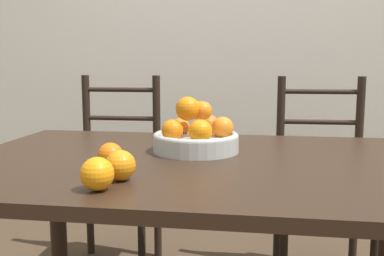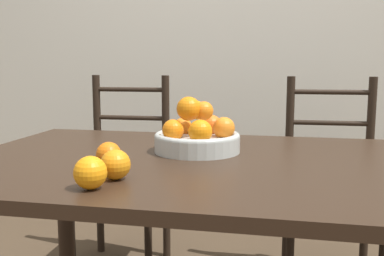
# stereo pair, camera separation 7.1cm
# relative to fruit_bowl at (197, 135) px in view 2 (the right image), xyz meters

# --- Properties ---
(wall_back) EXTENTS (8.00, 0.06, 2.60)m
(wall_back) POSITION_rel_fruit_bowl_xyz_m (0.03, 1.40, 0.49)
(wall_back) COLOR silver
(wall_back) RESTS_ON ground_plane
(dining_table) EXTENTS (1.52, 0.99, 0.75)m
(dining_table) POSITION_rel_fruit_bowl_xyz_m (0.03, -0.12, -0.15)
(dining_table) COLOR black
(dining_table) RESTS_ON ground_plane
(fruit_bowl) EXTENTS (0.29, 0.29, 0.19)m
(fruit_bowl) POSITION_rel_fruit_bowl_xyz_m (0.00, 0.00, 0.00)
(fruit_bowl) COLOR #B2B7B2
(fruit_bowl) RESTS_ON dining_table
(orange_loose_0) EXTENTS (0.07, 0.07, 0.07)m
(orange_loose_0) POSITION_rel_fruit_bowl_xyz_m (-0.21, -0.27, -0.02)
(orange_loose_0) COLOR orange
(orange_loose_0) RESTS_ON dining_table
(orange_loose_1) EXTENTS (0.08, 0.08, 0.08)m
(orange_loose_1) POSITION_rel_fruit_bowl_xyz_m (-0.16, -0.49, -0.02)
(orange_loose_1) COLOR orange
(orange_loose_1) RESTS_ON dining_table
(orange_loose_2) EXTENTS (0.08, 0.08, 0.08)m
(orange_loose_2) POSITION_rel_fruit_bowl_xyz_m (-0.14, -0.39, -0.02)
(orange_loose_2) COLOR orange
(orange_loose_2) RESTS_ON dining_table
(chair_left) EXTENTS (0.43, 0.41, 0.98)m
(chair_left) POSITION_rel_fruit_bowl_xyz_m (-0.51, 0.66, -0.34)
(chair_left) COLOR black
(chair_left) RESTS_ON ground_plane
(chair_right) EXTENTS (0.43, 0.41, 0.98)m
(chair_right) POSITION_rel_fruit_bowl_xyz_m (0.51, 0.66, -0.34)
(chair_right) COLOR black
(chair_right) RESTS_ON ground_plane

